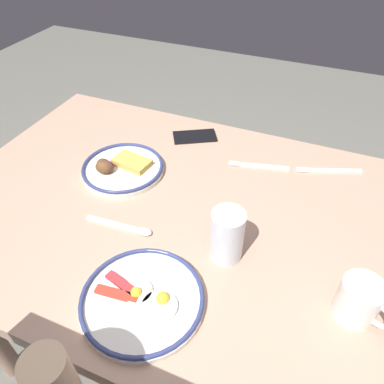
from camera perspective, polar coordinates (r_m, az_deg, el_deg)
The scene contains 10 objects.
ground_plane at distance 1.60m, azimuth -1.64°, elevation -21.96°, with size 6.00×6.00×0.00m, color #626058.
dining_table at distance 1.06m, azimuth -2.31°, elevation -6.10°, with size 1.30×0.90×0.75m.
plate_near_main at distance 1.12m, azimuth -10.97°, elevation 3.75°, with size 0.25×0.25×0.05m.
plate_center_pancakes at distance 0.81m, azimuth -7.69°, elevation -16.22°, with size 0.26×0.26×0.04m.
coffee_mug at distance 0.83m, azimuth 24.65°, elevation -15.08°, with size 0.11×0.08×0.09m.
drinking_glass at distance 0.84m, azimuth 5.44°, elevation -7.04°, with size 0.08×0.08×0.13m.
cell_phone at distance 1.26m, azimuth 0.42°, elevation 8.63°, with size 0.14×0.07×0.01m, color black.
fork_near at distance 1.18m, azimuth 20.47°, elevation 3.17°, with size 0.19×0.09×0.01m.
fork_far at distance 1.14m, azimuth 10.30°, elevation 4.02°, with size 0.18×0.06×0.01m.
tea_spoon at distance 0.95m, azimuth -9.90°, elevation -5.49°, with size 0.18×0.03×0.01m.
Camera 1 is at (-0.31, 0.64, 1.44)m, focal length 34.28 mm.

